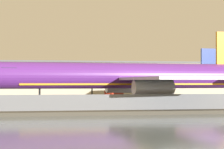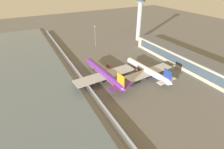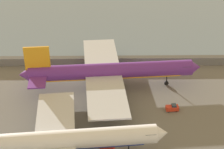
# 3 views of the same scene
# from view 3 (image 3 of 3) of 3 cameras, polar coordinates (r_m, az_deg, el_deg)

# --- Properties ---
(ground_plane) EXTENTS (500.00, 500.00, 0.00)m
(ground_plane) POSITION_cam_3_polar(r_m,az_deg,el_deg) (102.70, -1.37, -2.91)
(ground_plane) COLOR #66635E
(waterfront_lagoon) EXTENTS (320.00, 98.00, 0.01)m
(waterfront_lagoon) POSITION_cam_3_polar(r_m,az_deg,el_deg) (166.89, -1.15, 10.39)
(waterfront_lagoon) COLOR slate
(waterfront_lagoon) RESTS_ON ground
(shoreline_seawall) EXTENTS (320.00, 3.00, 0.50)m
(shoreline_seawall) POSITION_cam_3_polar(r_m,az_deg,el_deg) (120.34, -1.28, 2.47)
(shoreline_seawall) COLOR #474238
(shoreline_seawall) RESTS_ON ground
(perimeter_fence) EXTENTS (280.00, 0.10, 2.54)m
(perimeter_fence) POSITION_cam_3_polar(r_m,az_deg,el_deg) (115.88, -1.30, 1.90)
(perimeter_fence) COLOR slate
(perimeter_fence) RESTS_ON ground
(cargo_jet_purple) EXTENTS (50.22, 43.64, 13.58)m
(cargo_jet_purple) POSITION_cam_3_polar(r_m,az_deg,el_deg) (102.62, -0.55, 0.44)
(cargo_jet_purple) COLOR #602889
(cargo_jet_purple) RESTS_ON ground
(passenger_jet_white) EXTENTS (44.34, 38.29, 12.79)m
(passenger_jet_white) POSITION_cam_3_polar(r_m,az_deg,el_deg) (79.72, -7.84, -9.95)
(passenger_jet_white) COLOR white
(passenger_jet_white) RESTS_ON ground
(baggage_tug) EXTENTS (3.33, 1.88, 1.80)m
(baggage_tug) POSITION_cam_3_polar(r_m,az_deg,el_deg) (96.81, 9.18, -5.04)
(baggage_tug) COLOR red
(baggage_tug) RESTS_ON ground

